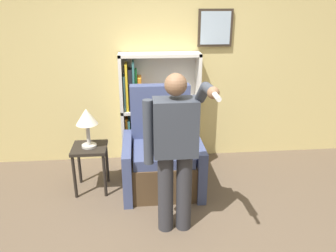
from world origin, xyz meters
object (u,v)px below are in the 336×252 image
(bookcase, at_px, (151,113))
(table_lamp, at_px, (87,119))
(side_table, at_px, (90,155))
(armchair, at_px, (162,157))
(person_standing, at_px, (175,148))

(bookcase, distance_m, table_lamp, 1.04)
(side_table, bearing_deg, armchair, 1.44)
(person_standing, xyz_separation_m, side_table, (-0.90, 0.82, -0.44))
(bookcase, relative_size, armchair, 1.26)
(armchair, bearing_deg, table_lamp, -178.56)
(bookcase, height_order, armchair, bookcase)
(table_lamp, bearing_deg, bookcase, 42.91)
(bookcase, xyz_separation_m, armchair, (0.10, -0.67, -0.34))
(armchair, bearing_deg, person_standing, -86.03)
(person_standing, bearing_deg, side_table, 137.62)
(table_lamp, bearing_deg, armchair, 1.44)
(armchair, relative_size, table_lamp, 2.62)
(person_standing, bearing_deg, bookcase, 95.81)
(armchair, xyz_separation_m, table_lamp, (-0.84, -0.02, 0.53))
(armchair, relative_size, side_table, 2.14)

